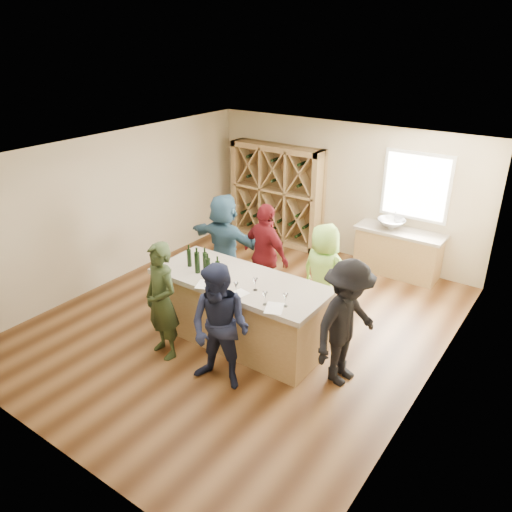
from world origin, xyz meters
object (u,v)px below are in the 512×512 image
Objects in this scene: person_near_left at (162,301)px; sink at (391,224)px; person_near_right at (220,328)px; person_far_right at (323,274)px; person_far_left at (225,242)px; person_far_mid at (266,255)px; wine_rack at (277,194)px; person_server at (347,323)px; wine_bottle_d at (208,268)px; wine_bottle_c at (205,261)px; wine_bottle_a at (189,258)px; tasting_counter_base at (240,312)px; wine_bottle_b at (197,263)px; wine_bottle_e at (218,270)px.

sink is at bearing 83.53° from person_near_left.
person_near_right reaches higher than person_far_right.
person_far_left is (-2.22, -2.41, -0.10)m from sink.
person_far_mid reaches higher than person_far_left.
person_near_right is at bearing -65.09° from wine_rack.
person_far_mid is at bearing -60.61° from wine_rack.
person_server reaches higher than person_near_right.
wine_rack is at bearing 109.05° from wine_bottle_d.
wine_bottle_c is at bearing 102.31° from person_server.
person_far_left is (-0.40, 1.37, -0.31)m from wine_bottle_a.
person_far_left reaches higher than wine_bottle_c.
wine_bottle_c is 0.16× the size of person_near_left.
tasting_counter_base is (1.78, -3.75, -0.60)m from wine_rack.
person_near_left is 0.97× the size of person_far_mid.
person_near_right is (0.82, -0.75, -0.34)m from wine_bottle_d.
wine_bottle_c is (0.04, 0.14, -0.02)m from wine_bottle_b.
wine_bottle_c is (-0.61, -0.06, 0.72)m from tasting_counter_base.
person_far_left is at bearing 113.98° from wine_bottle_b.
wine_bottle_a is 0.51m from wine_bottle_d.
person_far_right is (1.09, 0.05, -0.07)m from person_far_mid.
person_near_left reaches higher than wine_bottle_e.
wine_bottle_d reaches higher than wine_bottle_a.
wine_rack is at bearing 178.51° from sink.
tasting_counter_base is at bearing -64.59° from wine_rack.
wine_rack reaches higher than wine_bottle_c.
person_far_mid is (0.54, 1.33, -0.30)m from wine_bottle_a.
wine_bottle_d is (-0.41, -0.24, 0.74)m from tasting_counter_base.
wine_bottle_c reaches higher than tasting_counter_base.
person_near_right is (-0.50, -4.66, -0.12)m from sink.
person_server is at bearing 2.65° from wine_bottle_c.
wine_bottle_b is 1.17× the size of wine_bottle_e.
person_far_left is (-2.03, -0.01, 0.06)m from person_far_right.
person_near_right is 0.98× the size of person_far_left.
wine_bottle_c is (-1.53, -3.74, 0.21)m from sink.
person_far_left reaches higher than person_server.
person_near_left is (-0.45, -0.74, -0.33)m from wine_bottle_e.
wine_rack is 5.11m from person_server.
wine_bottle_a is at bearing -77.09° from wine_rack.
person_server is at bearing 3.24° from wine_bottle_a.
wine_rack is at bearing -45.35° from person_far_mid.
person_near_left is at bearing 103.51° from person_far_left.
tasting_counter_base is 8.38× the size of wine_bottle_d.
wine_bottle_b is at bearing 135.38° from person_near_right.
tasting_counter_base is 0.95m from wine_bottle_c.
person_near_right is 2.28m from person_far_right.
wine_bottle_e is 0.16× the size of person_far_left.
tasting_counter_base is 9.16× the size of wine_bottle_e.
wine_bottle_c reaches higher than wine_bottle_e.
person_far_mid is (0.29, 1.42, -0.33)m from wine_bottle_b.
wine_bottle_c reaches higher than wine_bottle_a.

